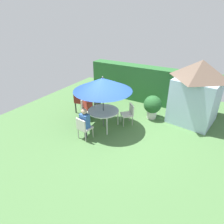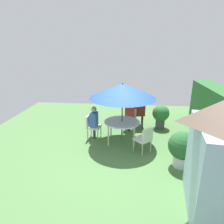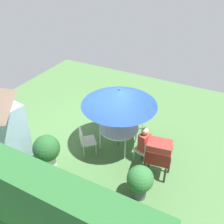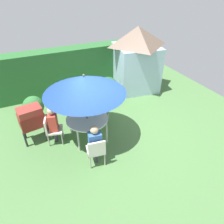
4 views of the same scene
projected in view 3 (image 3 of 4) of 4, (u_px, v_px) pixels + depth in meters
The scene contains 12 objects.
ground_plane at pixel (101, 139), 8.77m from camera, with size 11.00×11.00×0.00m, color #47703D.
hedge_backdrop at pixel (23, 195), 5.67m from camera, with size 6.73×0.77×1.89m.
patio_table at pixel (119, 129), 8.12m from camera, with size 1.28×1.28×0.77m.
patio_umbrella at pixel (119, 97), 7.46m from camera, with size 2.33×2.33×2.21m.
bbq_grill at pixel (159, 152), 7.00m from camera, with size 0.77×0.61×1.20m.
chair_near_shed at pixel (146, 149), 7.60m from camera, with size 0.57×0.56×0.90m.
chair_far_side at pixel (137, 117), 9.00m from camera, with size 0.52×0.52×0.90m.
chair_toward_hedge at pixel (85, 140), 7.96m from camera, with size 0.65×0.65×0.90m.
potted_plant_by_shed at pixel (140, 180), 6.47m from camera, with size 0.71×0.71×1.02m.
potted_plant_by_grill at pixel (47, 150), 7.42m from camera, with size 0.80×0.80×1.08m.
person_in_red at pixel (144, 141), 7.50m from camera, with size 0.32×0.39×1.26m.
person_in_blue at pixel (136, 112), 8.80m from camera, with size 0.37×0.28×1.26m.
Camera 3 is at (-3.49, 5.82, 5.65)m, focal length 40.23 mm.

